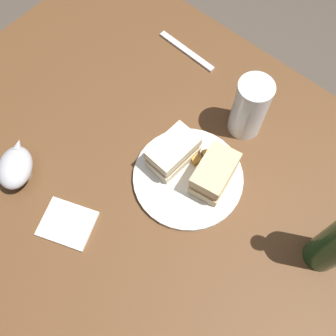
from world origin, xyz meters
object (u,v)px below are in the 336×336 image
at_px(pint_glass, 249,110).
at_px(plate, 188,178).
at_px(sandwich_half_left, 214,174).
at_px(napkin, 67,224).
at_px(sandwich_half_right, 173,152).
at_px(fork, 187,51).
at_px(gravy_boat, 15,167).

bearing_deg(pint_glass, plate, 86.36).
bearing_deg(sandwich_half_left, napkin, 58.40).
relative_size(sandwich_half_right, fork, 0.63).
bearing_deg(pint_glass, napkin, 72.72).
distance_m(plate, gravy_boat, 0.38).
xyz_separation_m(sandwich_half_left, pint_glass, (0.03, -0.16, 0.02)).
bearing_deg(sandwich_half_left, fork, -41.16).
height_order(plate, sandwich_half_right, sandwich_half_right).
height_order(sandwich_half_left, napkin, sandwich_half_left).
bearing_deg(napkin, gravy_boat, -3.60).
relative_size(sandwich_half_left, napkin, 1.09).
bearing_deg(gravy_boat, fork, -96.00).
height_order(sandwich_half_right, napkin, sandwich_half_right).
bearing_deg(gravy_boat, napkin, 176.40).
bearing_deg(fork, napkin, -76.09).
xyz_separation_m(plate, fork, (0.24, -0.28, -0.00)).
bearing_deg(sandwich_half_left, sandwich_half_right, 10.76).
relative_size(sandwich_half_left, sandwich_half_right, 1.05).
bearing_deg(gravy_boat, sandwich_half_right, -133.34).
bearing_deg(plate, sandwich_half_right, -10.62).
xyz_separation_m(sandwich_half_left, sandwich_half_right, (0.10, 0.02, -0.00)).
distance_m(pint_glass, napkin, 0.47).
distance_m(sandwich_half_right, fork, 0.33).
bearing_deg(sandwich_half_right, napkin, 74.60).
height_order(sandwich_half_right, pint_glass, pint_glass).
bearing_deg(plate, fork, -49.48).
xyz_separation_m(plate, sandwich_half_left, (-0.05, -0.03, 0.04)).
bearing_deg(plate, pint_glass, -93.64).
relative_size(plate, napkin, 2.24).
relative_size(sandwich_half_right, napkin, 1.04).
distance_m(sandwich_half_right, gravy_boat, 0.34).
bearing_deg(napkin, plate, -116.64).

